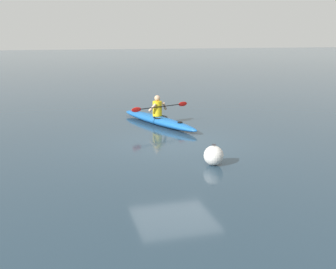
% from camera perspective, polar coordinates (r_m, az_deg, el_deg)
% --- Properties ---
extents(ground_plane, '(160.00, 160.00, 0.00)m').
position_cam_1_polar(ground_plane, '(12.58, 0.86, -1.21)').
color(ground_plane, '#233847').
extents(kayak, '(2.12, 4.31, 0.31)m').
position_cam_1_polar(kayak, '(15.18, -1.40, 1.99)').
color(kayak, '#1959A5').
rests_on(kayak, ground).
extents(kayaker, '(2.30, 0.92, 0.76)m').
position_cam_1_polar(kayaker, '(15.10, -1.43, 3.78)').
color(kayaker, yellow).
rests_on(kayaker, kayak).
extents(mooring_buoy_red_near, '(0.50, 0.50, 0.54)m').
position_cam_1_polar(mooring_buoy_red_near, '(10.50, 6.28, -2.87)').
color(mooring_buoy_red_near, silver).
rests_on(mooring_buoy_red_near, ground).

